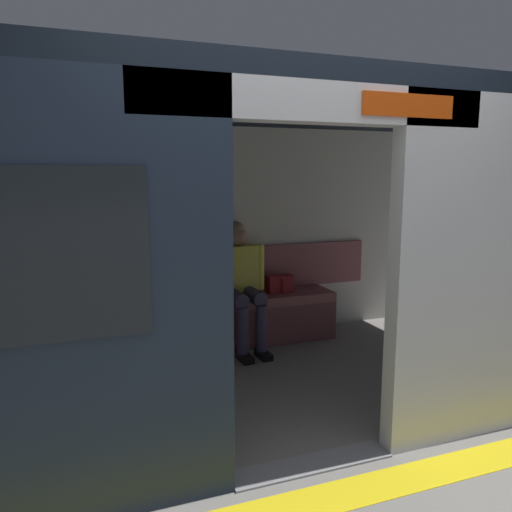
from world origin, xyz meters
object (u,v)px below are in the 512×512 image
Objects in this scene: bench_seat at (213,311)px; book at (199,299)px; handbag at (279,284)px; grab_pole_door at (218,279)px; person_seated at (239,276)px; train_car at (237,200)px.

bench_seat is 0.18m from book.
grab_pole_door is (1.12, 1.71, 0.48)m from handbag.
handbag is 1.18× the size of book.
book is (0.37, -0.09, -0.20)m from person_seated.
handbag is 2.10m from grab_pole_door.
train_car is at bearing 52.45° from handbag.
handbag is at bearing -123.32° from grab_pole_door.
train_car is 0.90m from grab_pole_door.
person_seated is at bearing 176.74° from book.
person_seated is (-0.24, 0.05, 0.33)m from bench_seat.
person_seated is 0.58× the size of grab_pole_door.
person_seated is 0.43m from book.
book reaches higher than bench_seat.
handbag is (-0.70, -0.06, 0.20)m from bench_seat.
handbag is at bearing -127.55° from train_car.
person_seated reaches higher than bench_seat.
grab_pole_door is (0.36, 0.72, -0.42)m from train_car.
train_car is at bearing -116.69° from grab_pole_door.
train_car is 24.62× the size of handbag.
person_seated reaches higher than book.
train_car reaches higher than book.
train_car is 1.44m from bench_seat.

